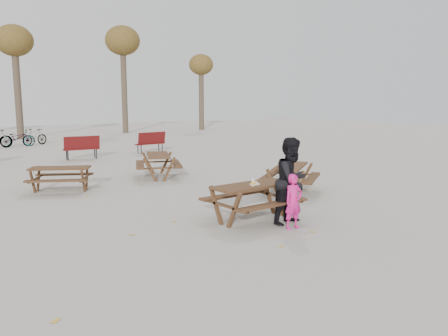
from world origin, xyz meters
TOP-DOWN VIEW (x-y plane):
  - ground at (0.00, 0.00)m, footprint 80.00×80.00m
  - main_picnic_table at (0.00, 0.00)m, footprint 1.80×1.45m
  - food_tray at (-0.02, -0.08)m, footprint 0.18×0.11m
  - bread_roll at (-0.02, -0.08)m, footprint 0.14×0.06m
  - soda_bottle at (-0.13, -0.15)m, footprint 0.07×0.07m
  - child at (0.21, -0.97)m, footprint 0.43×0.31m
  - adult at (0.46, -0.68)m, footprint 0.98×0.83m
  - picnic_table_east at (2.68, 1.48)m, footprint 2.26×2.16m
  - picnic_table_north at (-2.30, 5.52)m, footprint 2.03×1.92m
  - picnic_table_far at (1.00, 5.87)m, footprint 2.09×2.25m
  - park_bench_row at (-1.43, 12.32)m, footprint 12.46×1.44m
  - tree_row at (0.90, 25.15)m, footprint 32.17×3.52m
  - fallen_leaves at (0.50, 2.50)m, footprint 11.00×11.00m

SIDE VIEW (x-z plane):
  - ground at x=0.00m, z-range 0.00..0.00m
  - fallen_leaves at x=0.50m, z-range 0.00..0.01m
  - picnic_table_north at x=-2.30m, z-range 0.00..0.69m
  - picnic_table_east at x=2.68m, z-range 0.00..0.76m
  - picnic_table_far at x=1.00m, z-range 0.00..0.77m
  - park_bench_row at x=-1.43m, z-range 0.00..1.03m
  - child at x=0.21m, z-range 0.00..1.10m
  - main_picnic_table at x=0.00m, z-range 0.20..0.97m
  - food_tray at x=-0.02m, z-range 0.78..0.81m
  - bread_roll at x=-0.02m, z-range 0.81..0.86m
  - soda_bottle at x=-0.13m, z-range 0.76..0.93m
  - adult at x=0.46m, z-range 0.00..1.79m
  - tree_row at x=0.90m, z-range 2.06..10.32m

